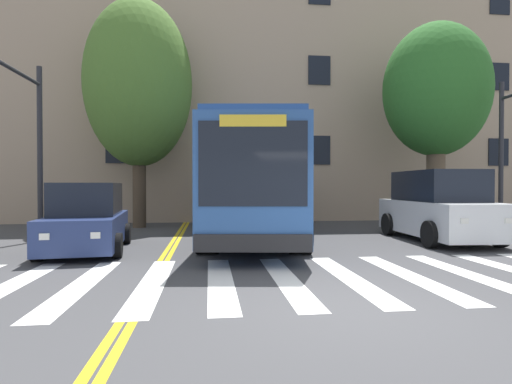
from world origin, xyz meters
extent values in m
plane|color=#424244|center=(0.00, 0.00, 0.00)|extent=(120.00, 120.00, 0.00)
cube|color=white|center=(-5.34, 1.75, 0.00)|extent=(0.46, 4.06, 0.01)
cube|color=white|center=(-4.14, 1.75, 0.00)|extent=(0.46, 4.06, 0.01)
cube|color=white|center=(-2.95, 1.74, 0.00)|extent=(0.46, 4.06, 0.01)
cube|color=white|center=(-1.75, 1.74, 0.00)|extent=(0.46, 4.06, 0.01)
cube|color=white|center=(-0.55, 1.74, 0.00)|extent=(0.46, 4.06, 0.01)
cube|color=white|center=(0.65, 1.74, 0.00)|extent=(0.46, 4.06, 0.01)
cube|color=white|center=(1.85, 1.74, 0.00)|extent=(0.46, 4.06, 0.01)
cube|color=white|center=(3.05, 1.74, 0.00)|extent=(0.46, 4.06, 0.01)
cube|color=gold|center=(-3.07, 15.74, 0.00)|extent=(0.12, 36.00, 0.01)
cube|color=gold|center=(-2.91, 15.74, 0.00)|extent=(0.12, 36.00, 0.01)
cube|color=#2D5699|center=(-0.42, 7.86, 1.82)|extent=(3.72, 10.95, 2.87)
cube|color=black|center=(0.80, 7.71, 2.11)|extent=(1.22, 9.81, 1.03)
cube|color=black|center=(-1.64, 8.01, 2.11)|extent=(1.22, 9.81, 1.03)
cube|color=black|center=(-1.07, 2.52, 2.17)|extent=(2.18, 0.29, 1.72)
cube|color=yellow|center=(-1.07, 2.52, 3.03)|extent=(1.34, 0.19, 0.24)
cube|color=#232326|center=(-1.08, 2.49, 0.57)|extent=(2.39, 0.39, 0.36)
cube|color=#294E89|center=(-0.42, 7.86, 3.34)|extent=(3.52, 10.51, 0.16)
cylinder|color=black|center=(0.33, 4.42, 0.54)|extent=(0.69, 1.15, 1.09)
cylinder|color=black|center=(-1.98, 4.70, 0.54)|extent=(0.69, 1.15, 1.09)
cylinder|color=black|center=(1.03, 10.12, 0.54)|extent=(0.69, 1.15, 1.09)
cylinder|color=black|center=(-1.28, 10.40, 0.54)|extent=(0.69, 1.15, 1.09)
cylinder|color=black|center=(1.16, 11.21, 0.54)|extent=(0.69, 1.15, 1.09)
cylinder|color=black|center=(-1.15, 11.49, 0.54)|extent=(0.69, 1.15, 1.09)
cube|color=navy|center=(-5.12, 5.47, 0.56)|extent=(2.11, 4.09, 0.80)
cube|color=black|center=(-5.13, 5.50, 1.38)|extent=(1.75, 2.32, 0.83)
cube|color=white|center=(-4.40, 3.55, 0.64)|extent=(0.20, 0.06, 0.14)
cube|color=white|center=(-5.41, 3.44, 0.64)|extent=(0.20, 0.06, 0.14)
cylinder|color=black|center=(-4.13, 4.35, 0.30)|extent=(0.28, 0.62, 0.60)
cylinder|color=black|center=(-5.86, 4.16, 0.30)|extent=(0.28, 0.62, 0.60)
cylinder|color=black|center=(-4.39, 6.77, 0.30)|extent=(0.28, 0.62, 0.60)
cylinder|color=black|center=(-6.12, 6.58, 0.30)|extent=(0.28, 0.62, 0.60)
cube|color=white|center=(5.19, 6.29, 0.73)|extent=(2.18, 4.78, 1.03)
cube|color=black|center=(5.19, 6.34, 1.72)|extent=(1.90, 2.99, 0.95)
cube|color=white|center=(5.67, 3.90, 0.83)|extent=(0.20, 0.05, 0.14)
cube|color=white|center=(4.49, 3.96, 0.83)|extent=(0.20, 0.05, 0.14)
cylinder|color=black|center=(6.12, 4.79, 0.38)|extent=(0.26, 0.77, 0.76)
cylinder|color=black|center=(4.12, 4.89, 0.38)|extent=(0.26, 0.77, 0.76)
cylinder|color=black|center=(6.26, 7.70, 0.38)|extent=(0.26, 0.77, 0.76)
cylinder|color=black|center=(4.26, 7.79, 0.38)|extent=(0.26, 0.77, 0.76)
cube|color=#236B70|center=(-0.21, 18.20, 0.77)|extent=(2.53, 4.99, 1.12)
cube|color=black|center=(-0.20, 18.24, 1.85)|extent=(2.12, 3.16, 1.04)
cube|color=white|center=(0.08, 15.73, 0.88)|extent=(0.20, 0.06, 0.14)
cube|color=white|center=(-1.09, 15.87, 0.88)|extent=(0.20, 0.06, 0.14)
cylinder|color=black|center=(0.61, 16.60, 0.38)|extent=(0.31, 0.78, 0.76)
cylinder|color=black|center=(-1.39, 16.85, 0.38)|extent=(0.31, 0.78, 0.76)
cylinder|color=black|center=(0.97, 19.55, 0.38)|extent=(0.31, 0.78, 0.76)
cylinder|color=black|center=(-1.02, 19.79, 0.38)|extent=(0.31, 0.78, 0.76)
cylinder|color=#28282D|center=(8.50, 7.77, 2.72)|extent=(0.16, 0.16, 5.45)
cylinder|color=#28282D|center=(-7.16, 7.65, 2.71)|extent=(0.16, 0.16, 5.42)
cylinder|color=#28282D|center=(-7.20, 5.80, 4.86)|extent=(0.19, 3.71, 0.11)
cylinder|color=brown|center=(7.43, 10.15, 1.69)|extent=(0.73, 0.73, 3.38)
ellipsoid|color=#2D6B28|center=(7.43, 10.15, 5.71)|extent=(5.05, 4.75, 5.49)
cylinder|color=#4C3D2D|center=(-4.81, 11.51, 1.52)|extent=(0.54, 0.54, 3.04)
ellipsoid|color=#4C752D|center=(-4.81, 11.51, 5.96)|extent=(5.87, 5.80, 6.86)
cube|color=tan|center=(-1.35, 18.26, 6.93)|extent=(35.61, 9.43, 13.85)
cube|color=black|center=(-6.10, 13.51, 3.46)|extent=(1.10, 0.06, 1.40)
cube|color=black|center=(3.40, 13.51, 3.46)|extent=(1.10, 0.06, 1.40)
cube|color=black|center=(12.89, 13.51, 3.46)|extent=(1.10, 0.06, 1.40)
cube|color=black|center=(-6.10, 13.51, 7.34)|extent=(1.10, 0.06, 1.40)
cube|color=black|center=(3.40, 13.51, 7.34)|extent=(1.10, 0.06, 1.40)
cube|color=black|center=(12.89, 13.51, 7.34)|extent=(1.10, 0.06, 1.40)
cube|color=black|center=(12.89, 13.51, 11.22)|extent=(1.10, 0.06, 1.40)
camera|label=1|loc=(-1.96, -5.45, 1.72)|focal=28.00mm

